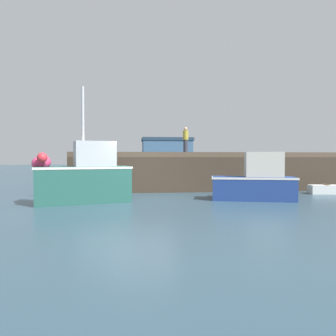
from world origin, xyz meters
The scene contains 7 objects.
ground centered at (0.00, 0.00, -0.05)m, with size 120.00×160.00×0.10m.
pier centered at (3.43, 5.58, 1.66)m, with size 13.82×7.08×1.99m.
fishing_boat_near_left centered at (-2.26, -0.40, 0.96)m, with size 3.71×2.10×4.36m.
fishing_boat_near_right centered at (4.47, -0.47, 0.76)m, with size 3.45×1.94×1.93m.
rowboat centered at (8.71, 1.34, 0.21)m, with size 1.63×0.85×0.46m.
dockworker centered at (2.96, 7.03, 2.82)m, with size 0.34×0.34×1.65m.
warehouse centered at (5.49, 38.83, 2.55)m, with size 8.16×4.96×5.06m.
Camera 1 is at (-0.54, -12.57, 1.66)m, focal length 33.83 mm.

